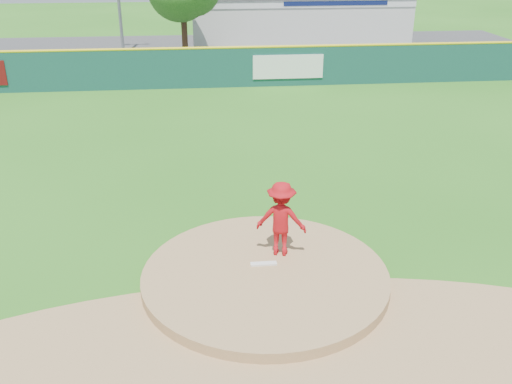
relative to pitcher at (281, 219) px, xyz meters
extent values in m
plane|color=#286B19|center=(-0.46, -0.78, -1.15)|extent=(120.00, 120.00, 0.00)
cylinder|color=#9E774C|center=(-0.46, -0.78, -1.15)|extent=(5.50, 5.50, 0.50)
cube|color=white|center=(-0.46, -0.48, -0.88)|extent=(0.60, 0.15, 0.04)
cylinder|color=#9E774C|center=(-0.46, -3.78, -1.15)|extent=(15.40, 15.40, 0.01)
cube|color=#38383A|center=(-0.46, 26.22, -1.14)|extent=(44.00, 16.00, 0.02)
imported|color=#AF0F16|center=(0.00, 0.00, 0.00)|extent=(1.31, 0.97, 1.80)
imported|color=silver|center=(3.23, 21.17, -0.49)|extent=(5.10, 3.71, 1.29)
cube|color=silver|center=(5.54, 31.22, 0.45)|extent=(15.00, 8.00, 3.20)
cube|color=white|center=(5.54, 27.20, 1.85)|extent=(15.00, 0.06, 0.55)
cube|color=#0F194C|center=(7.54, 27.16, 1.85)|extent=(7.00, 0.03, 0.28)
cube|color=white|center=(2.83, 17.14, -0.15)|extent=(3.60, 0.04, 1.20)
cube|color=#15443E|center=(-0.46, 17.22, -0.15)|extent=(40.00, 0.10, 2.00)
cylinder|color=yellow|center=(-0.46, 17.22, 0.85)|extent=(40.00, 0.14, 0.14)
cylinder|color=#382314|center=(-2.46, 24.22, 0.15)|extent=(0.36, 0.36, 2.60)
cylinder|color=#382314|center=(12.54, 35.22, -0.35)|extent=(0.40, 0.40, 1.60)
camera|label=1|loc=(-1.77, -11.55, 5.93)|focal=40.00mm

